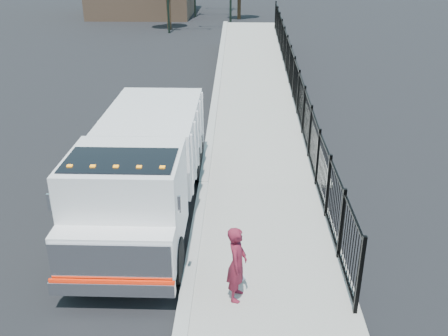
{
  "coord_description": "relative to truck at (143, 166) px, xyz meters",
  "views": [
    {
      "loc": [
        1.1,
        -10.23,
        7.13
      ],
      "look_at": [
        0.71,
        2.0,
        1.54
      ],
      "focal_mm": 40.0,
      "sensor_mm": 36.0,
      "label": 1
    }
  ],
  "objects": [
    {
      "name": "truck",
      "position": [
        0.0,
        0.0,
        0.0
      ],
      "size": [
        2.79,
        8.27,
        2.83
      ],
      "rotation": [
        0.0,
        0.0,
        -0.0
      ],
      "color": "black",
      "rests_on": "ground"
    },
    {
      "name": "ramp",
      "position": [
        3.6,
        14.03,
        -1.59
      ],
      "size": [
        3.95,
        24.06,
        3.19
      ],
      "primitive_type": "cube",
      "rotation": [
        0.06,
        0.0,
        0.0
      ],
      "color": "#9E998E",
      "rests_on": "ground"
    },
    {
      "name": "sidewalk",
      "position": [
        3.4,
        -3.97,
        -1.53
      ],
      "size": [
        3.55,
        12.0,
        0.12
      ],
      "primitive_type": "cube",
      "color": "#9E998E",
      "rests_on": "ground"
    },
    {
      "name": "curb",
      "position": [
        1.47,
        -3.97,
        -1.51
      ],
      "size": [
        0.3,
        12.0,
        0.16
      ],
      "primitive_type": "cube",
      "color": "#ADAAA3",
      "rests_on": "ground"
    },
    {
      "name": "debris",
      "position": [
        2.61,
        -2.93,
        -1.43
      ],
      "size": [
        0.32,
        0.32,
        0.08
      ],
      "primitive_type": "ellipsoid",
      "color": "silver",
      "rests_on": "sidewalk"
    },
    {
      "name": "ground",
      "position": [
        1.47,
        -1.97,
        -1.59
      ],
      "size": [
        120.0,
        120.0,
        0.0
      ],
      "primitive_type": "plane",
      "color": "black",
      "rests_on": "ground"
    },
    {
      "name": "iron_fence",
      "position": [
        5.02,
        10.03,
        -0.69
      ],
      "size": [
        0.1,
        28.0,
        1.8
      ],
      "primitive_type": "cube",
      "color": "black",
      "rests_on": "ground"
    },
    {
      "name": "worker",
      "position": [
        2.57,
        -3.55,
        -0.61
      ],
      "size": [
        0.5,
        0.68,
        1.72
      ],
      "primitive_type": "imported",
      "rotation": [
        0.0,
        0.0,
        1.42
      ],
      "color": "maroon",
      "rests_on": "sidewalk"
    }
  ]
}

